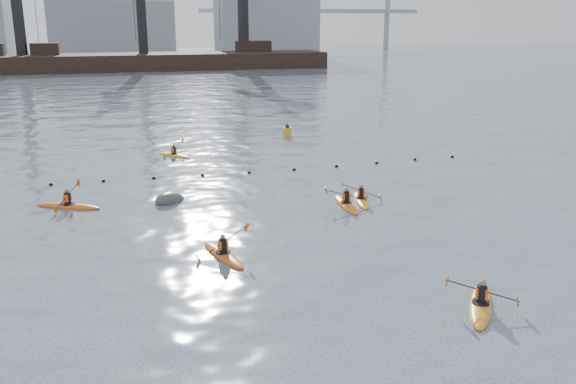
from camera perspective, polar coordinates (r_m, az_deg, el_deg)
name	(u,v)px	position (r m, az deg, el deg)	size (l,w,h in m)	color
ground	(383,349)	(19.07, 8.85, -14.30)	(400.00, 400.00, 0.00)	#323F49
float_line	(226,174)	(39.14, -5.87, 1.73)	(33.24, 0.73, 0.24)	black
barge_pier	(143,60)	(125.24, -13.41, 11.94)	(72.00, 19.30, 29.50)	black
skyline	(141,21)	(165.37, -13.58, 15.33)	(141.00, 28.00, 22.00)	gray
kayaker_0	(223,254)	(25.64, -6.08, -5.78)	(2.40, 3.57, 1.40)	#D24E13
kayaker_1	(481,304)	(22.22, 17.58, -10.00)	(2.66, 3.42, 1.17)	orange
kayaker_2	(68,205)	(34.01, -19.88, -1.18)	(3.56, 2.38, 1.35)	#D35613
kayaker_3	(361,199)	(33.31, 6.84, -0.69)	(2.25, 3.37, 1.24)	yellow
kayaker_4	(346,204)	(32.43, 5.46, -1.09)	(2.41, 3.57, 1.23)	orange
kayaker_5	(174,155)	(44.88, -10.62, 3.45)	(2.44, 2.72, 1.24)	yellow
mooring_buoy	(170,201)	(33.74, -10.97, -0.84)	(2.05, 1.21, 1.03)	#3D4042
nav_buoy	(287,132)	(51.55, -0.07, 5.64)	(0.70, 0.70, 1.28)	yellow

